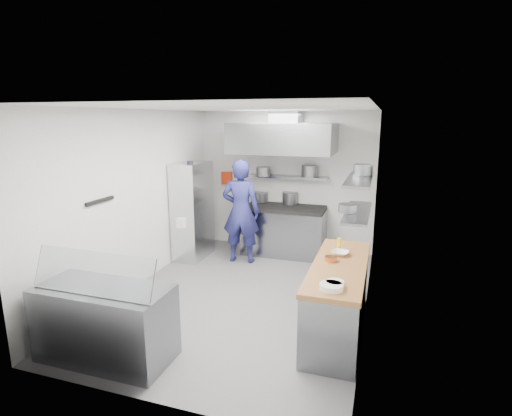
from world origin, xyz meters
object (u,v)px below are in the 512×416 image
(gas_range, at_px, (284,232))
(chef, at_px, (241,211))
(wire_rack, at_px, (193,211))
(display_case, at_px, (105,323))

(gas_range, xyz_separation_m, chef, (-0.66, -0.69, 0.52))
(wire_rack, bearing_deg, chef, 2.43)
(gas_range, height_order, display_case, gas_range)
(chef, bearing_deg, gas_range, -140.60)
(display_case, bearing_deg, wire_rack, 100.08)
(wire_rack, relative_size, display_case, 1.23)
(gas_range, bearing_deg, chef, -133.72)
(gas_range, distance_m, display_case, 4.23)
(gas_range, bearing_deg, wire_rack, -155.87)
(display_case, bearing_deg, gas_range, 75.89)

